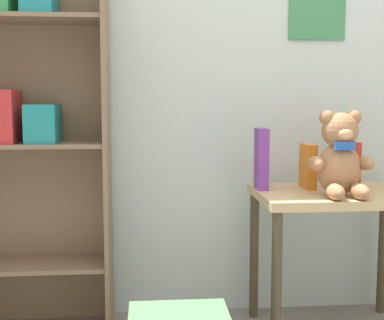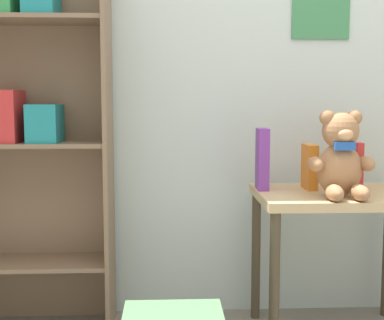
# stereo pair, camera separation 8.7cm
# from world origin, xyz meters

# --- Properties ---
(wall_back) EXTENTS (4.80, 0.07, 2.50)m
(wall_back) POSITION_xyz_m (0.00, 1.38, 1.25)
(wall_back) COLOR silver
(wall_back) RESTS_ON ground_plane
(bookshelf_side) EXTENTS (0.70, 0.27, 1.62)m
(bookshelf_side) POSITION_xyz_m (-1.02, 1.23, 0.91)
(bookshelf_side) COLOR #7F664C
(bookshelf_side) RESTS_ON ground_plane
(display_table) EXTENTS (0.67, 0.48, 0.62)m
(display_table) POSITION_xyz_m (0.28, 1.04, 0.53)
(display_table) COLOR tan
(display_table) RESTS_ON ground_plane
(teddy_bear) EXTENTS (0.26, 0.24, 0.34)m
(teddy_bear) POSITION_xyz_m (0.25, 0.93, 0.77)
(teddy_bear) COLOR #A8754C
(teddy_bear) RESTS_ON display_table
(book_standing_purple) EXTENTS (0.05, 0.12, 0.26)m
(book_standing_purple) POSITION_xyz_m (-0.02, 1.12, 0.75)
(book_standing_purple) COLOR purple
(book_standing_purple) RESTS_ON display_table
(book_standing_orange) EXTENTS (0.04, 0.13, 0.19)m
(book_standing_orange) POSITION_xyz_m (0.18, 1.12, 0.71)
(book_standing_orange) COLOR orange
(book_standing_orange) RESTS_ON display_table
(book_standing_red) EXTENTS (0.03, 0.12, 0.20)m
(book_standing_red) POSITION_xyz_m (0.38, 1.14, 0.72)
(book_standing_red) COLOR red
(book_standing_red) RESTS_ON display_table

